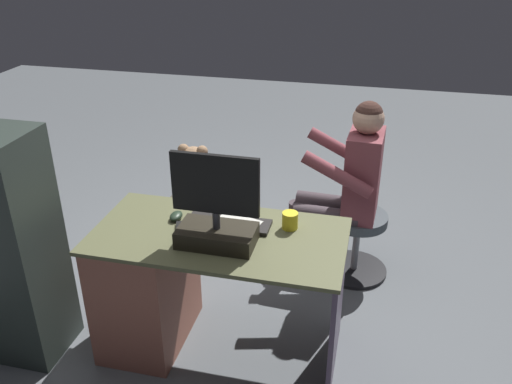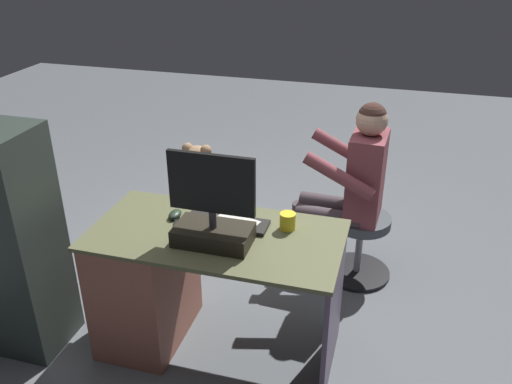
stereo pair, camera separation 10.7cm
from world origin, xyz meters
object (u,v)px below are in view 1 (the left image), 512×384
monitor (216,219)px  visitor_chair (357,238)px  desk (162,282)px  computer_mouse (176,216)px  person (348,179)px  keyboard (229,223)px  teddy_bear (195,175)px  cup (290,220)px  office_chair_teddy (197,223)px  tv_remote (181,230)px

monitor → visitor_chair: 1.29m
monitor → desk: bearing=-12.9°
computer_mouse → person: bearing=-135.8°
keyboard → teddy_bear: bearing=-59.1°
cup → office_chair_teddy: cup is taller
computer_mouse → person: 1.13m
office_chair_teddy → tv_remote: bearing=105.4°
computer_mouse → office_chair_teddy: size_ratio=0.22×
cup → monitor: bearing=35.0°
keyboard → visitor_chair: 1.11m
desk → monitor: monitor is taller
office_chair_teddy → person: bearing=-176.9°
monitor → computer_mouse: monitor is taller
monitor → keyboard: (-0.01, -0.18, -0.12)m
monitor → cup: size_ratio=5.26×
cup → computer_mouse: bearing=4.5°
computer_mouse → teddy_bear: teddy_bear is taller
tv_remote → monitor: bearing=143.6°
cup → person: bearing=-107.1°
teddy_bear → visitor_chair: 1.12m
keyboard → computer_mouse: size_ratio=4.38×
desk → keyboard: bearing=-164.3°
office_chair_teddy → person: 1.06m
office_chair_teddy → visitor_chair: 1.06m
visitor_chair → cup: bearing=67.0°
monitor → teddy_bear: size_ratio=1.15×
desk → cup: cup is taller
tv_remote → desk: bearing=-28.7°
tv_remote → visitor_chair: 1.31m
person → cup: bearing=72.9°
monitor → tv_remote: 0.25m
keyboard → visitor_chair: bearing=-128.3°
cup → office_chair_teddy: size_ratio=0.20×
keyboard → office_chair_teddy: keyboard is taller
keyboard → tv_remote: keyboard is taller
keyboard → teddy_bear: teddy_bear is taller
desk → person: 1.28m
cup → teddy_bear: size_ratio=0.22×
tv_remote → person: size_ratio=0.13×
teddy_bear → cup: bearing=136.8°
desk → tv_remote: tv_remote is taller
keyboard → tv_remote: (0.21, 0.12, -0.00)m
monitor → teddy_bear: (0.44, -0.92, -0.24)m
monitor → person: bearing=-119.3°
monitor → cup: monitor is taller
keyboard → office_chair_teddy: 0.97m
desk → keyboard: 0.50m
keyboard → teddy_bear: 0.87m
visitor_chair → person: (0.09, 0.00, 0.42)m
cup → visitor_chair: (-0.32, -0.74, -0.50)m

